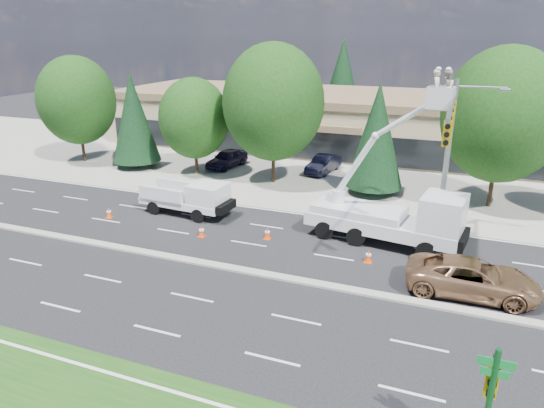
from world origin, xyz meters
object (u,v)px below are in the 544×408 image
at_px(signal_mast, 449,139).
at_px(minivan, 472,278).
at_px(bucket_truck, 397,210).
at_px(utility_pickup, 190,201).
at_px(street_sign_pole, 489,398).

bearing_deg(signal_mast, minivan, -71.14).
bearing_deg(signal_mast, bucket_truck, -156.91).
xyz_separation_m(bucket_truck, minivan, (4.05, -4.31, -1.25)).
bearing_deg(utility_pickup, signal_mast, 7.31).
bearing_deg(street_sign_pole, utility_pickup, 140.17).
height_order(street_sign_pole, bucket_truck, bucket_truck).
xyz_separation_m(street_sign_pole, bucket_truck, (-4.22, 14.49, -0.38)).
bearing_deg(utility_pickup, street_sign_pole, -35.75).
height_order(signal_mast, street_sign_pole, signal_mast).
distance_m(signal_mast, bucket_truck, 4.68).
relative_size(signal_mast, minivan, 1.73).
distance_m(bucket_truck, minivan, 6.04).
relative_size(street_sign_pole, utility_pickup, 0.66).
height_order(utility_pickup, minivan, utility_pickup).
bearing_deg(signal_mast, utility_pickup, -176.77).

